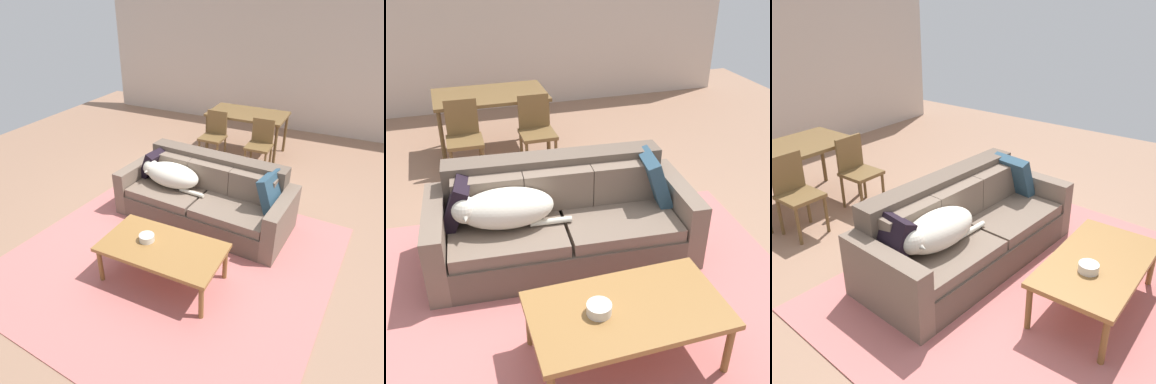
# 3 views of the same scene
# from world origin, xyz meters

# --- Properties ---
(ground_plane) EXTENTS (10.00, 10.00, 0.00)m
(ground_plane) POSITION_xyz_m (0.00, 0.00, 0.00)
(ground_plane) COLOR #936D55
(back_partition) EXTENTS (8.00, 0.12, 2.70)m
(back_partition) POSITION_xyz_m (0.00, 4.00, 1.35)
(back_partition) COLOR beige
(back_partition) RESTS_ON ground
(area_rug) EXTENTS (3.65, 3.54, 0.01)m
(area_rug) POSITION_xyz_m (0.15, -0.98, 0.01)
(area_rug) COLOR #BE6965
(area_rug) RESTS_ON ground
(couch) EXTENTS (2.28, 1.10, 0.82)m
(couch) POSITION_xyz_m (0.15, -0.03, 0.31)
(couch) COLOR brown
(couch) RESTS_ON ground
(dog_on_left_cushion) EXTENTS (0.94, 0.45, 0.31)m
(dog_on_left_cushion) POSITION_xyz_m (-0.34, -0.10, 0.57)
(dog_on_left_cushion) COLOR beige
(dog_on_left_cushion) RESTS_ON couch
(throw_pillow_by_left_arm) EXTENTS (0.32, 0.43, 0.40)m
(throw_pillow_by_left_arm) POSITION_xyz_m (-0.69, 0.09, 0.59)
(throw_pillow_by_left_arm) COLOR black
(throw_pillow_by_left_arm) RESTS_ON couch
(throw_pillow_by_right_arm) EXTENTS (0.32, 0.47, 0.45)m
(throw_pillow_by_right_arm) POSITION_xyz_m (1.00, -0.04, 0.61)
(throw_pillow_by_right_arm) COLOR #2A475B
(throw_pillow_by_right_arm) RESTS_ON couch
(coffee_table) EXTENTS (1.25, 0.70, 0.44)m
(coffee_table) POSITION_xyz_m (0.23, -1.31, 0.40)
(coffee_table) COLOR olive
(coffee_table) RESTS_ON ground
(bowl_on_coffee_table) EXTENTS (0.16, 0.16, 0.07)m
(bowl_on_coffee_table) POSITION_xyz_m (0.05, -1.30, 0.48)
(bowl_on_coffee_table) COLOR silver
(bowl_on_coffee_table) RESTS_ON coffee_table
(dining_table) EXTENTS (1.37, 0.82, 0.76)m
(dining_table) POSITION_xyz_m (-0.10, 2.32, 0.68)
(dining_table) COLOR brown
(dining_table) RESTS_ON ground
(dining_chair_near_left) EXTENTS (0.41, 0.41, 0.87)m
(dining_chair_near_left) POSITION_xyz_m (-0.49, 1.73, 0.49)
(dining_chair_near_left) COLOR brown
(dining_chair_near_left) RESTS_ON ground
(dining_chair_near_right) EXTENTS (0.40, 0.40, 0.85)m
(dining_chair_near_right) POSITION_xyz_m (0.34, 1.72, 0.48)
(dining_chair_near_right) COLOR brown
(dining_chair_near_right) RESTS_ON ground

